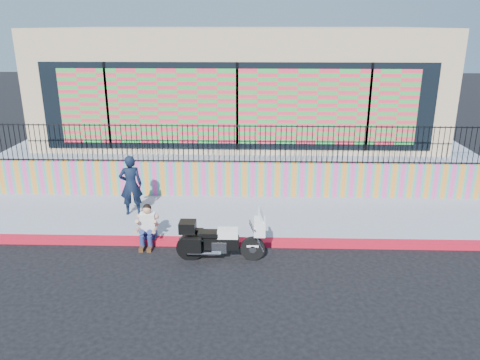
{
  "coord_description": "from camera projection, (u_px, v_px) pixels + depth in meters",
  "views": [
    {
      "loc": [
        0.54,
        -10.83,
        5.37
      ],
      "look_at": [
        0.18,
        1.2,
        1.35
      ],
      "focal_mm": 35.0,
      "sensor_mm": 36.0,
      "label": 1
    }
  ],
  "objects": [
    {
      "name": "metal_fence",
      "position": [
        236.0,
        144.0,
        14.48
      ],
      "size": [
        15.8,
        0.04,
        1.2
      ],
      "primitive_type": null,
      "color": "black",
      "rests_on": "mural_wall"
    },
    {
      "name": "mural_wall",
      "position": [
        236.0,
        179.0,
        14.84
      ],
      "size": [
        16.0,
        0.2,
        1.1
      ],
      "primitive_type": "cube",
      "color": "#EB3D94",
      "rests_on": "sidewalk"
    },
    {
      "name": "ground",
      "position": [
        232.0,
        245.0,
        11.98
      ],
      "size": [
        90.0,
        90.0,
        0.0
      ],
      "primitive_type": "plane",
      "color": "black",
      "rests_on": "ground"
    },
    {
      "name": "police_officer",
      "position": [
        131.0,
        185.0,
        13.3
      ],
      "size": [
        0.72,
        0.57,
        1.74
      ],
      "primitive_type": "imported",
      "rotation": [
        0.0,
        0.0,
        3.4
      ],
      "color": "black",
      "rests_on": "sidewalk"
    },
    {
      "name": "storefront_building",
      "position": [
        241.0,
        80.0,
        18.66
      ],
      "size": [
        14.0,
        8.06,
        4.0
      ],
      "color": "tan",
      "rests_on": "elevated_platform"
    },
    {
      "name": "elevated_platform",
      "position": [
        241.0,
        143.0,
        19.7
      ],
      "size": [
        16.0,
        10.0,
        1.25
      ],
      "primitive_type": "cube",
      "color": "gray",
      "rests_on": "ground"
    },
    {
      "name": "police_motorcycle",
      "position": [
        220.0,
        239.0,
        11.08
      ],
      "size": [
        2.08,
        0.69,
        1.29
      ],
      "color": "black",
      "rests_on": "ground"
    },
    {
      "name": "seated_man",
      "position": [
        147.0,
        230.0,
        11.78
      ],
      "size": [
        0.54,
        0.71,
        1.06
      ],
      "color": "navy",
      "rests_on": "ground"
    },
    {
      "name": "sidewalk",
      "position": [
        234.0,
        217.0,
        13.52
      ],
      "size": [
        16.0,
        3.0,
        0.15
      ],
      "primitive_type": "cube",
      "color": "gray",
      "rests_on": "ground"
    },
    {
      "name": "red_curb",
      "position": [
        232.0,
        242.0,
        11.96
      ],
      "size": [
        16.0,
        0.3,
        0.15
      ],
      "primitive_type": "cube",
      "color": "#AD0C25",
      "rests_on": "ground"
    }
  ]
}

